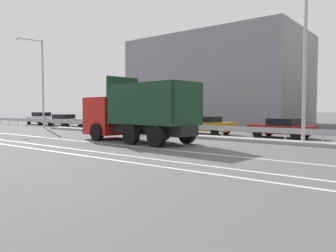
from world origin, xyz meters
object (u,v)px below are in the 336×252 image
object	(u,v)px
median_road_sign	(127,117)
parked_car_1	(64,120)
parked_car_0	(41,118)
parked_car_4	(205,125)
parked_car_5	(282,128)
dump_truck	(127,118)
street_lamp_1	(304,46)
street_lamp_0	(41,79)
parked_car_3	(142,123)
parked_car_2	(98,121)

from	to	relation	value
median_road_sign	parked_car_1	xyz separation A→B (m)	(-12.67, 3.10, -0.59)
parked_car_0	parked_car_4	world-z (taller)	parked_car_0
median_road_sign	parked_car_4	bearing A→B (deg)	31.15
parked_car_4	parked_car_5	xyz separation A→B (m)	(5.58, 0.43, -0.03)
dump_truck	street_lamp_1	distance (m)	10.46
street_lamp_0	street_lamp_1	size ratio (longest dim) A/B	0.93
parked_car_3	parked_car_4	bearing A→B (deg)	90.42
street_lamp_0	parked_car_5	world-z (taller)	street_lamp_0
street_lamp_0	parked_car_0	bearing A→B (deg)	149.80
parked_car_0	parked_car_4	xyz separation A→B (m)	(22.88, -0.34, -0.06)
parked_car_4	parked_car_5	distance (m)	5.60
median_road_sign	parked_car_5	distance (m)	11.23
parked_car_3	median_road_sign	bearing A→B (deg)	23.40
parked_car_4	parked_car_2	bearing A→B (deg)	90.15
street_lamp_1	parked_car_1	size ratio (longest dim) A/B	1.94
parked_car_5	street_lamp_1	bearing A→B (deg)	-142.99
median_road_sign	parked_car_2	distance (m)	7.94
parked_car_3	parked_car_0	bearing A→B (deg)	-90.39
median_road_sign	parked_car_1	distance (m)	13.06
parked_car_1	parked_car_4	bearing A→B (deg)	87.00
dump_truck	parked_car_5	world-z (taller)	dump_truck
street_lamp_0	median_road_sign	bearing A→B (deg)	0.09
parked_car_1	parked_car_4	world-z (taller)	parked_car_4
parked_car_0	parked_car_2	xyz separation A→B (m)	(10.56, -0.23, -0.08)
parked_car_1	parked_car_3	distance (m)	11.37
median_road_sign	street_lamp_1	distance (m)	13.53
street_lamp_1	parked_car_4	distance (m)	9.58
parked_car_3	parked_car_5	xyz separation A→B (m)	(11.95, 0.40, -0.02)
dump_truck	parked_car_3	bearing A→B (deg)	41.32
parked_car_1	parked_car_2	distance (m)	5.42
dump_truck	parked_car_2	world-z (taller)	dump_truck
median_road_sign	street_lamp_0	world-z (taller)	street_lamp_0
parked_car_2	street_lamp_1	bearing A→B (deg)	78.57
dump_truck	parked_car_3	xyz separation A→B (m)	(-5.35, 7.14, -0.66)
dump_truck	street_lamp_0	distance (m)	16.85
parked_car_3	parked_car_5	size ratio (longest dim) A/B	0.99
street_lamp_0	parked_car_3	xyz separation A→B (m)	(10.63, 3.11, -4.16)
parked_car_4	parked_car_5	size ratio (longest dim) A/B	1.08
parked_car_0	parked_car_1	bearing A→B (deg)	-93.27
parked_car_1	parked_car_3	xyz separation A→B (m)	(11.37, 0.00, 0.02)
street_lamp_1	parked_car_4	xyz separation A→B (m)	(-7.89, 3.13, -4.44)
dump_truck	street_lamp_0	bearing A→B (deg)	80.31
street_lamp_1	parked_car_3	world-z (taller)	street_lamp_1
parked_car_1	parked_car_5	size ratio (longest dim) A/B	1.15
street_lamp_0	parked_car_1	distance (m)	5.26
parked_car_4	street_lamp_1	bearing A→B (deg)	-110.95
parked_car_2	parked_car_4	bearing A→B (deg)	87.15
parked_car_2	parked_car_1	bearing A→B (deg)	-91.44
dump_truck	parked_car_1	bearing A→B (deg)	71.34
parked_car_3	parked_car_4	xyz separation A→B (m)	(6.37, -0.03, 0.00)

